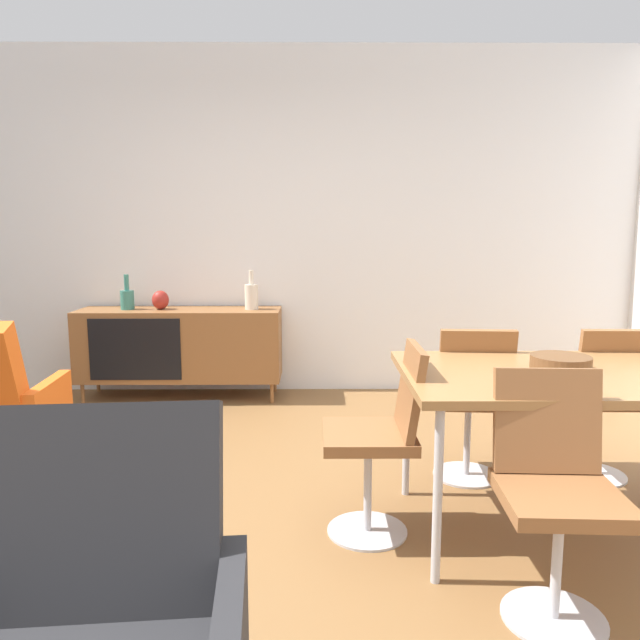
{
  "coord_description": "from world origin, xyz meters",
  "views": [
    {
      "loc": [
        0.51,
        -2.45,
        1.35
      ],
      "look_at": [
        0.53,
        0.77,
        0.87
      ],
      "focal_mm": 33.82,
      "sensor_mm": 36.0,
      "label": 1
    }
  ],
  "objects": [
    {
      "name": "ground_plane",
      "position": [
        0.0,
        0.0,
        0.0
      ],
      "size": [
        8.32,
        8.32,
        0.0
      ],
      "primitive_type": "plane",
      "color": "brown"
    },
    {
      "name": "wall_back",
      "position": [
        0.0,
        2.6,
        1.4
      ],
      "size": [
        6.8,
        0.12,
        2.8
      ],
      "primitive_type": "cube",
      "color": "white",
      "rests_on": "ground_plane"
    },
    {
      "name": "sideboard",
      "position": [
        -0.58,
        2.3,
        0.44
      ],
      "size": [
        1.6,
        0.45,
        0.72
      ],
      "color": "brown",
      "rests_on": "ground_plane"
    },
    {
      "name": "vase_cobalt",
      "position": [
        -0.98,
        2.3,
        0.81
      ],
      "size": [
        0.11,
        0.11,
        0.28
      ],
      "color": "#337266",
      "rests_on": "sideboard"
    },
    {
      "name": "vase_sculptural_dark",
      "position": [
        -0.72,
        2.3,
        0.8
      ],
      "size": [
        0.13,
        0.13,
        0.15
      ],
      "color": "maroon",
      "rests_on": "sideboard"
    },
    {
      "name": "vase_ceramic_small",
      "position": [
        0.0,
        2.3,
        0.83
      ],
      "size": [
        0.11,
        0.11,
        0.31
      ],
      "color": "beige",
      "rests_on": "sideboard"
    },
    {
      "name": "dining_table",
      "position": [
        1.69,
        0.09,
        0.7
      ],
      "size": [
        1.6,
        0.9,
        0.74
      ],
      "color": "olive",
      "rests_on": "ground_plane"
    },
    {
      "name": "wooden_bowl_on_table",
      "position": [
        1.59,
        0.14,
        0.77
      ],
      "size": [
        0.26,
        0.26,
        0.06
      ],
      "primitive_type": "cylinder",
      "color": "brown",
      "rests_on": "dining_table"
    },
    {
      "name": "dining_chair_front_left",
      "position": [
        1.34,
        -0.47,
        0.47
      ],
      "size": [
        0.42,
        0.44,
        0.86
      ],
      "color": "brown",
      "rests_on": "ground_plane"
    },
    {
      "name": "dining_chair_back_right",
      "position": [
        2.04,
        0.65,
        0.47
      ],
      "size": [
        0.41,
        0.43,
        0.86
      ],
      "color": "brown",
      "rests_on": "ground_plane"
    },
    {
      "name": "dining_chair_near_window",
      "position": [
        0.8,
        0.09,
        0.47
      ],
      "size": [
        0.43,
        0.4,
        0.86
      ],
      "color": "brown",
      "rests_on": "ground_plane"
    },
    {
      "name": "dining_chair_back_left",
      "position": [
        1.34,
        0.65,
        0.47
      ],
      "size": [
        0.43,
        0.45,
        0.86
      ],
      "color": "brown",
      "rests_on": "ground_plane"
    }
  ]
}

